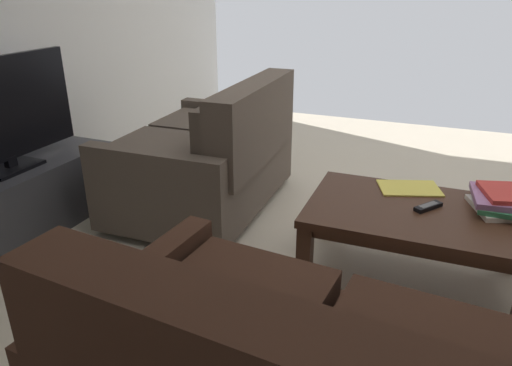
# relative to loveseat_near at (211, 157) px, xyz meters

# --- Properties ---
(ground_plane) EXTENTS (5.04, 5.49, 0.01)m
(ground_plane) POSITION_rel_loveseat_near_xyz_m (-1.26, 0.13, -0.37)
(ground_plane) COLOR beige
(loveseat_near) EXTENTS (0.90, 1.27, 0.87)m
(loveseat_near) POSITION_rel_loveseat_near_xyz_m (0.00, 0.00, 0.00)
(loveseat_near) COLOR black
(loveseat_near) RESTS_ON ground
(coffee_table) EXTENTS (1.04, 0.67, 0.40)m
(coffee_table) POSITION_rel_loveseat_near_xyz_m (-1.32, 0.39, -0.02)
(coffee_table) COLOR #3D2316
(coffee_table) RESTS_ON ground
(tv_stand) EXTENTS (0.45, 1.29, 0.42)m
(tv_stand) POSITION_rel_loveseat_near_xyz_m (0.90, 0.75, -0.15)
(tv_stand) COLOR #38383D
(tv_stand) RESTS_ON ground
(flat_tv) EXTENTS (0.21, 0.98, 0.63)m
(flat_tv) POSITION_rel_loveseat_near_xyz_m (0.90, 0.75, 0.39)
(flat_tv) COLOR black
(flat_tv) RESTS_ON tv_stand
(book_stack) EXTENTS (0.31, 0.33, 0.10)m
(book_stack) POSITION_rel_loveseat_near_xyz_m (-1.68, 0.26, 0.09)
(book_stack) COLOR silver
(book_stack) RESTS_ON coffee_table
(tv_remote) EXTENTS (0.13, 0.15, 0.02)m
(tv_remote) POSITION_rel_loveseat_near_xyz_m (-1.36, 0.37, 0.05)
(tv_remote) COLOR black
(tv_remote) RESTS_ON coffee_table
(loose_magazine) EXTENTS (0.36, 0.30, 0.01)m
(loose_magazine) POSITION_rel_loveseat_near_xyz_m (-1.26, 0.15, 0.04)
(loose_magazine) COLOR #E0CC4C
(loose_magazine) RESTS_ON coffee_table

